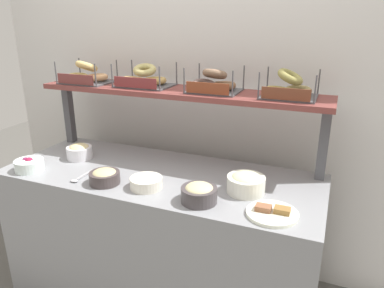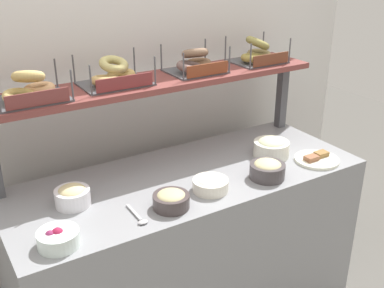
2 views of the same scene
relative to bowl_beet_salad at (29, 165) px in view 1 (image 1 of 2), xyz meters
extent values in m
cube|color=silver|center=(0.71, 0.79, 0.32)|extent=(2.98, 0.06, 2.40)
cube|color=gray|center=(0.71, 0.24, -0.46)|extent=(1.78, 0.70, 0.85)
cube|color=#4C4C51|center=(-0.12, 0.51, 0.17)|extent=(0.05, 0.05, 0.40)
cube|color=#4C4C51|center=(1.55, 0.51, 0.17)|extent=(0.05, 0.05, 0.40)
cube|color=brown|center=(0.71, 0.51, 0.38)|extent=(1.74, 0.32, 0.03)
cylinder|color=white|center=(0.00, 0.00, 0.00)|extent=(0.16, 0.16, 0.06)
sphere|color=#963643|center=(0.00, 0.00, 0.02)|extent=(0.03, 0.03, 0.03)
sphere|color=#A01D40|center=(0.00, 0.00, 0.02)|extent=(0.05, 0.05, 0.05)
sphere|color=#862954|center=(-0.03, 0.00, 0.02)|extent=(0.04, 0.04, 0.04)
cylinder|color=#453C3C|center=(0.50, 0.02, 0.00)|extent=(0.16, 0.16, 0.06)
ellipsoid|color=#C6BA86|center=(0.50, 0.02, 0.02)|extent=(0.13, 0.13, 0.04)
cylinder|color=white|center=(1.21, 0.20, 0.01)|extent=(0.19, 0.19, 0.08)
ellipsoid|color=beige|center=(1.21, 0.20, 0.04)|extent=(0.15, 0.15, 0.06)
cylinder|color=#474143|center=(1.03, 0.02, 0.00)|extent=(0.17, 0.17, 0.07)
ellipsoid|color=beige|center=(1.03, 0.02, 0.03)|extent=(0.13, 0.13, 0.05)
cylinder|color=white|center=(0.73, 0.05, -0.01)|extent=(0.17, 0.17, 0.06)
ellipsoid|color=white|center=(0.73, 0.05, 0.02)|extent=(0.13, 0.13, 0.04)
cylinder|color=white|center=(0.14, 0.26, 0.00)|extent=(0.15, 0.15, 0.07)
ellipsoid|color=beige|center=(0.14, 0.26, 0.04)|extent=(0.12, 0.12, 0.05)
cylinder|color=white|center=(1.38, 0.02, -0.03)|extent=(0.23, 0.23, 0.01)
cube|color=#925D3F|center=(1.34, 0.02, -0.01)|extent=(0.07, 0.05, 0.02)
cube|color=olive|center=(1.42, 0.03, -0.01)|extent=(0.07, 0.05, 0.02)
cube|color=#B7B7BC|center=(0.34, 0.06, -0.03)|extent=(0.01, 0.14, 0.01)
ellipsoid|color=#B7B7BC|center=(0.34, -0.03, -0.03)|extent=(0.04, 0.03, 0.01)
cube|color=#4C4C51|center=(0.08, 0.49, 0.40)|extent=(0.31, 0.24, 0.01)
cylinder|color=#4C4C51|center=(-0.07, 0.38, 0.47)|extent=(0.01, 0.01, 0.14)
cylinder|color=#4C4C51|center=(0.23, 0.38, 0.47)|extent=(0.01, 0.01, 0.14)
cylinder|color=#4C4C51|center=(-0.07, 0.61, 0.47)|extent=(0.01, 0.01, 0.14)
cylinder|color=#4C4C51|center=(0.23, 0.61, 0.47)|extent=(0.01, 0.01, 0.14)
cube|color=brown|center=(0.08, 0.37, 0.44)|extent=(0.26, 0.01, 0.06)
torus|color=tan|center=(0.03, 0.46, 0.43)|extent=(0.20, 0.20, 0.05)
torus|color=tan|center=(0.13, 0.53, 0.43)|extent=(0.19, 0.19, 0.05)
torus|color=#DAB96C|center=(0.08, 0.49, 0.50)|extent=(0.19, 0.19, 0.09)
cube|color=#4C4C51|center=(0.48, 0.52, 0.40)|extent=(0.33, 0.24, 0.01)
cylinder|color=#4C4C51|center=(0.32, 0.41, 0.47)|extent=(0.01, 0.01, 0.14)
cylinder|color=#4C4C51|center=(0.64, 0.41, 0.47)|extent=(0.01, 0.01, 0.14)
cylinder|color=#4C4C51|center=(0.32, 0.64, 0.47)|extent=(0.01, 0.01, 0.14)
cylinder|color=#4C4C51|center=(0.64, 0.64, 0.47)|extent=(0.01, 0.01, 0.14)
cube|color=maroon|center=(0.48, 0.40, 0.44)|extent=(0.28, 0.01, 0.06)
torus|color=tan|center=(0.42, 0.49, 0.43)|extent=(0.19, 0.19, 0.06)
torus|color=tan|center=(0.53, 0.56, 0.43)|extent=(0.20, 0.20, 0.05)
torus|color=tan|center=(0.48, 0.52, 0.49)|extent=(0.18, 0.18, 0.08)
cube|color=#4C4C51|center=(0.93, 0.52, 0.40)|extent=(0.28, 0.24, 0.01)
cylinder|color=#4C4C51|center=(0.79, 0.40, 0.47)|extent=(0.01, 0.01, 0.14)
cylinder|color=#4C4C51|center=(1.07, 0.40, 0.47)|extent=(0.01, 0.01, 0.14)
cylinder|color=#4C4C51|center=(0.79, 0.63, 0.47)|extent=(0.01, 0.01, 0.14)
cylinder|color=#4C4C51|center=(1.07, 0.63, 0.47)|extent=(0.01, 0.01, 0.14)
cube|color=brown|center=(0.93, 0.40, 0.44)|extent=(0.24, 0.01, 0.06)
torus|color=#705752|center=(0.88, 0.49, 0.44)|extent=(0.19, 0.19, 0.06)
torus|color=brown|center=(0.97, 0.55, 0.43)|extent=(0.20, 0.20, 0.05)
torus|color=#84654E|center=(0.93, 0.52, 0.50)|extent=(0.16, 0.17, 0.08)
cube|color=#4C4C51|center=(1.34, 0.52, 0.40)|extent=(0.28, 0.24, 0.01)
cylinder|color=#4C4C51|center=(1.21, 0.40, 0.47)|extent=(0.01, 0.01, 0.14)
cylinder|color=#4C4C51|center=(1.48, 0.40, 0.47)|extent=(0.01, 0.01, 0.14)
cylinder|color=#4C4C51|center=(1.21, 0.63, 0.47)|extent=(0.01, 0.01, 0.14)
cylinder|color=#4C4C51|center=(1.48, 0.63, 0.47)|extent=(0.01, 0.01, 0.14)
cube|color=brown|center=(1.34, 0.40, 0.44)|extent=(0.24, 0.01, 0.06)
torus|color=olive|center=(1.29, 0.49, 0.43)|extent=(0.20, 0.20, 0.05)
torus|color=#978451|center=(1.39, 0.55, 0.43)|extent=(0.15, 0.15, 0.05)
torus|color=olive|center=(1.34, 0.52, 0.50)|extent=(0.16, 0.16, 0.10)
camera|label=1|loc=(1.59, -1.42, 0.80)|focal=33.93mm
camera|label=2|loc=(-0.34, -1.53, 1.04)|focal=44.06mm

